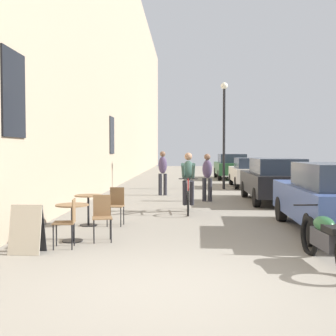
{
  "coord_description": "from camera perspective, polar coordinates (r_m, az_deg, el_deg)",
  "views": [
    {
      "loc": [
        0.16,
        -5.37,
        1.76
      ],
      "look_at": [
        -0.63,
        15.1,
        0.93
      ],
      "focal_mm": 45.05,
      "sensor_mm": 36.0,
      "label": 1
    }
  ],
  "objects": [
    {
      "name": "ground_plane",
      "position": [
        5.66,
        0.47,
        -15.77
      ],
      "size": [
        88.0,
        88.0,
        0.0
      ],
      "primitive_type": "plane",
      "color": "gray"
    },
    {
      "name": "building_facade_left",
      "position": [
        20.31,
        -8.43,
        16.32
      ],
      "size": [
        0.54,
        68.0,
        13.37
      ],
      "color": "tan",
      "rests_on": "ground_plane"
    },
    {
      "name": "cafe_table_near",
      "position": [
        8.43,
        -12.83,
        -6.17
      ],
      "size": [
        0.64,
        0.64,
        0.72
      ],
      "color": "black",
      "rests_on": "ground_plane"
    },
    {
      "name": "cafe_chair_near_toward_street",
      "position": [
        8.38,
        -8.91,
        -6.22
      ],
      "size": [
        0.46,
        0.46,
        0.89
      ],
      "color": "black",
      "rests_on": "ground_plane"
    },
    {
      "name": "cafe_chair_near_toward_wall",
      "position": [
        7.88,
        -13.37,
        -6.8
      ],
      "size": [
        0.43,
        0.43,
        0.89
      ],
      "color": "black",
      "rests_on": "ground_plane"
    },
    {
      "name": "cafe_table_mid",
      "position": [
        10.12,
        -10.73,
        -4.74
      ],
      "size": [
        0.64,
        0.64,
        0.72
      ],
      "color": "black",
      "rests_on": "ground_plane"
    },
    {
      "name": "cafe_chair_mid_toward_street",
      "position": [
        10.07,
        -7.02,
        -4.77
      ],
      "size": [
        0.4,
        0.4,
        0.89
      ],
      "color": "black",
      "rests_on": "ground_plane"
    },
    {
      "name": "sandwich_board_sign",
      "position": [
        7.69,
        -18.52,
        -7.85
      ],
      "size": [
        0.57,
        0.4,
        0.84
      ],
      "color": "black",
      "rests_on": "ground_plane"
    },
    {
      "name": "cyclist_on_bicycle",
      "position": [
        12.06,
        2.76,
        -2.19
      ],
      "size": [
        0.52,
        1.76,
        1.74
      ],
      "color": "black",
      "rests_on": "ground_plane"
    },
    {
      "name": "pedestrian_near",
      "position": [
        14.74,
        5.33,
        -0.89
      ],
      "size": [
        0.37,
        0.29,
        1.66
      ],
      "color": "#26262D",
      "rests_on": "ground_plane"
    },
    {
      "name": "pedestrian_mid",
      "position": [
        16.67,
        -0.72,
        -0.33
      ],
      "size": [
        0.36,
        0.27,
        1.75
      ],
      "color": "#26262D",
      "rests_on": "ground_plane"
    },
    {
      "name": "street_lamp",
      "position": [
        19.62,
        7.6,
        6.24
      ],
      "size": [
        0.32,
        0.32,
        4.9
      ],
      "color": "black",
      "rests_on": "ground_plane"
    },
    {
      "name": "parked_car_nearest",
      "position": [
        9.63,
        21.51,
        -3.66
      ],
      "size": [
        1.9,
        4.29,
        1.51
      ],
      "color": "#384C84",
      "rests_on": "ground_plane"
    },
    {
      "name": "parked_car_second",
      "position": [
        14.85,
        14.17,
        -1.52
      ],
      "size": [
        1.83,
        4.25,
        1.51
      ],
      "color": "black",
      "rests_on": "ground_plane"
    },
    {
      "name": "parked_car_third",
      "position": [
        20.84,
        11.0,
        -0.52
      ],
      "size": [
        1.75,
        4.04,
        1.43
      ],
      "color": "beige",
      "rests_on": "ground_plane"
    },
    {
      "name": "parked_car_fourth",
      "position": [
        26.74,
        8.52,
        0.27
      ],
      "size": [
        1.88,
        4.42,
        1.57
      ],
      "color": "#23512D",
      "rests_on": "ground_plane"
    },
    {
      "name": "parked_motorcycle",
      "position": [
        6.97,
        20.71,
        -9.01
      ],
      "size": [
        0.62,
        2.15,
        0.92
      ],
      "color": "black",
      "rests_on": "ground_plane"
    }
  ]
}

